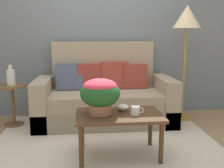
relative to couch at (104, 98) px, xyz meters
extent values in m
plane|color=#997A56|center=(-0.04, -0.70, -0.36)|extent=(14.00, 14.00, 0.00)
cube|color=slate|center=(-0.04, 0.48, 1.03)|extent=(6.40, 0.12, 2.78)
cube|color=beige|center=(-0.04, -0.65, -0.35)|extent=(2.66, 1.92, 0.01)
cube|color=gray|center=(0.00, -0.08, -0.23)|extent=(1.98, 0.91, 0.26)
cube|color=gray|center=(0.00, -0.10, 0.01)|extent=(1.55, 0.82, 0.21)
cube|color=gray|center=(0.00, 0.29, 0.35)|extent=(1.55, 0.16, 0.94)
cube|color=gray|center=(-0.88, -0.08, -0.03)|extent=(0.21, 0.91, 0.66)
cube|color=gray|center=(0.89, -0.08, -0.03)|extent=(0.21, 0.91, 0.66)
cube|color=#93382D|center=(-0.21, 0.14, 0.30)|extent=(0.40, 0.19, 0.39)
cube|color=#4C5670|center=(-0.51, 0.13, 0.31)|extent=(0.40, 0.23, 0.41)
cube|color=#93382D|center=(0.47, 0.13, 0.29)|extent=(0.38, 0.21, 0.38)
cube|color=#93382D|center=(0.17, 0.14, 0.31)|extent=(0.41, 0.22, 0.42)
cylinder|color=#442D1B|center=(-0.32, -1.39, -0.14)|extent=(0.05, 0.05, 0.44)
cylinder|color=#442D1B|center=(0.47, -1.39, -0.14)|extent=(0.05, 0.05, 0.44)
cylinder|color=#442D1B|center=(-0.32, -0.94, -0.14)|extent=(0.05, 0.05, 0.44)
cylinder|color=#442D1B|center=(0.47, -0.94, -0.14)|extent=(0.05, 0.05, 0.44)
cube|color=#4C331E|center=(0.07, -1.17, 0.10)|extent=(0.90, 0.56, 0.03)
cylinder|color=brown|center=(-1.30, -0.08, -0.35)|extent=(0.27, 0.27, 0.03)
cylinder|color=brown|center=(-1.30, -0.08, -0.06)|extent=(0.05, 0.05, 0.54)
cylinder|color=brown|center=(-1.30, -0.08, 0.22)|extent=(0.41, 0.41, 0.03)
cylinder|color=olive|center=(1.20, 0.00, -0.34)|extent=(0.34, 0.34, 0.03)
cylinder|color=olive|center=(1.20, 0.00, 0.34)|extent=(0.03, 0.03, 1.34)
cone|color=beige|center=(1.20, 0.00, 1.18)|extent=(0.41, 0.41, 0.33)
cylinder|color=#A36B4C|center=(-0.12, -1.15, 0.18)|extent=(0.24, 0.24, 0.13)
ellipsoid|color=#1E5123|center=(-0.12, -1.15, 0.33)|extent=(0.41, 0.41, 0.29)
ellipsoid|color=#DB384C|center=(-0.12, -1.15, 0.40)|extent=(0.35, 0.35, 0.16)
cylinder|color=white|center=(0.23, -1.22, 0.16)|extent=(0.10, 0.10, 0.09)
torus|color=white|center=(0.29, -1.22, 0.16)|extent=(0.06, 0.01, 0.06)
cylinder|color=silver|center=(0.13, -1.05, 0.12)|extent=(0.05, 0.05, 0.02)
ellipsoid|color=silver|center=(0.13, -1.05, 0.15)|extent=(0.14, 0.14, 0.06)
cylinder|color=silver|center=(-1.30, -0.09, 0.34)|extent=(0.11, 0.11, 0.21)
cylinder|color=silver|center=(-1.30, -0.09, 0.48)|extent=(0.05, 0.05, 0.07)
camera|label=1|loc=(-0.25, -3.75, 0.93)|focal=41.74mm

